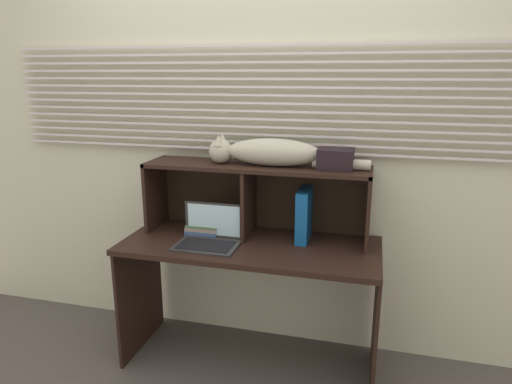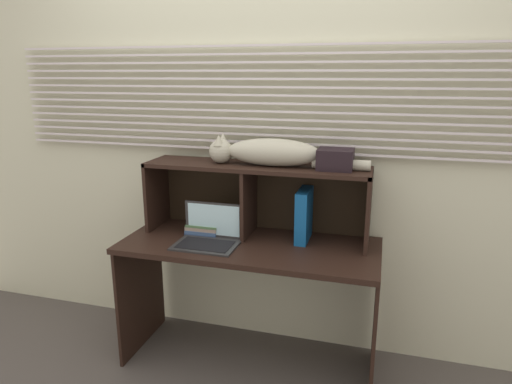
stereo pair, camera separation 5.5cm
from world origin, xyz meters
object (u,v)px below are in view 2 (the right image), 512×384
object	(u,v)px
laptop	(209,236)
book_stack	(208,225)
cat	(268,152)
storage_box	(335,159)
binder_upright	(304,215)

from	to	relation	value
laptop	book_stack	xyz separation A→B (m)	(-0.08, 0.19, -0.01)
cat	storage_box	size ratio (longest dim) A/B	4.78
laptop	book_stack	distance (m)	0.21
laptop	book_stack	size ratio (longest dim) A/B	1.31
binder_upright	book_stack	distance (m)	0.58
laptop	binder_upright	world-z (taller)	binder_upright
cat	laptop	distance (m)	0.56
cat	laptop	bearing A→B (deg)	-145.13
cat	storage_box	world-z (taller)	cat
binder_upright	book_stack	size ratio (longest dim) A/B	1.12
laptop	storage_box	distance (m)	0.79
laptop	storage_box	bearing A→B (deg)	16.76
binder_upright	storage_box	xyz separation A→B (m)	(0.16, 0.00, 0.32)
book_stack	storage_box	world-z (taller)	storage_box
cat	binder_upright	world-z (taller)	cat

